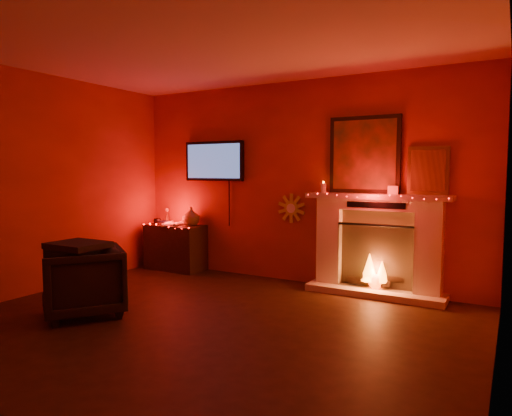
% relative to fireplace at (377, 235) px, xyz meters
% --- Properties ---
extents(room, '(5.00, 5.00, 5.00)m').
position_rel_fireplace_xyz_m(room, '(-1.14, -2.39, 0.63)').
color(room, black).
rests_on(room, ground).
extents(floor, '(5.00, 5.00, 0.00)m').
position_rel_fireplace_xyz_m(floor, '(-1.14, -2.39, -0.72)').
color(floor, black).
rests_on(floor, ground).
extents(fireplace, '(1.72, 0.40, 2.18)m').
position_rel_fireplace_xyz_m(fireplace, '(0.00, 0.00, 0.00)').
color(fireplace, beige).
rests_on(fireplace, floor).
extents(tv, '(1.00, 0.07, 1.24)m').
position_rel_fireplace_xyz_m(tv, '(-2.44, 0.06, 0.92)').
color(tv, black).
rests_on(tv, room).
extents(sunburst_clock, '(0.40, 0.03, 0.40)m').
position_rel_fireplace_xyz_m(sunburst_clock, '(-1.19, 0.09, 0.28)').
color(sunburst_clock, gold).
rests_on(sunburst_clock, room).
extents(console_table, '(0.90, 0.54, 0.96)m').
position_rel_fireplace_xyz_m(console_table, '(-3.03, -0.13, -0.34)').
color(console_table, black).
rests_on(console_table, floor).
extents(armchair, '(1.08, 1.09, 0.72)m').
position_rel_fireplace_xyz_m(armchair, '(-2.43, -2.34, -0.37)').
color(armchair, black).
rests_on(armchair, floor).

